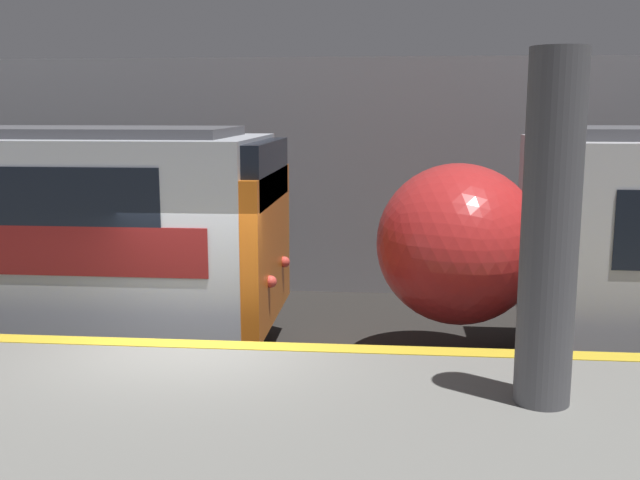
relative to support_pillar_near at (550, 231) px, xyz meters
name	(u,v)px	position (x,y,z in m)	size (l,w,h in m)	color
ground_plane	(197,423)	(-3.84, 1.56, -2.74)	(120.00, 120.00, 0.00)	#282623
platform	(140,459)	(-3.84, -0.48, -2.21)	(40.00, 4.10, 1.08)	slate
station_rear_barrier	(278,177)	(-3.84, 8.50, -0.30)	(50.00, 0.15, 4.88)	#939399
support_pillar_near	(550,231)	(0.00, 0.00, 0.00)	(0.53, 0.53, 3.34)	#56565B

